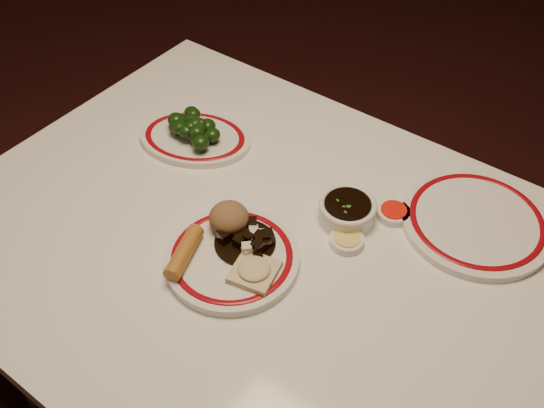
{
  "coord_description": "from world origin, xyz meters",
  "views": [
    {
      "loc": [
        0.45,
        -0.58,
        1.6
      ],
      "look_at": [
        -0.02,
        0.05,
        0.8
      ],
      "focal_mm": 40.0,
      "sensor_mm": 36.0,
      "label": 1
    }
  ],
  "objects_px": {
    "rice_mound": "(229,217)",
    "dining_table": "(265,273)",
    "broccoli_pile": "(193,128)",
    "soy_bowl": "(347,211)",
    "fried_wonton": "(254,270)",
    "stirfry_heap": "(248,238)",
    "main_plate": "(232,258)",
    "spring_roll": "(184,252)",
    "broccoli_plate": "(195,138)"
  },
  "relations": [
    {
      "from": "dining_table",
      "to": "rice_mound",
      "type": "xyz_separation_m",
      "value": [
        -0.06,
        -0.02,
        0.14
      ]
    },
    {
      "from": "broccoli_pile",
      "to": "stirfry_heap",
      "type": "bearing_deg",
      "value": -30.85
    },
    {
      "from": "dining_table",
      "to": "soy_bowl",
      "type": "distance_m",
      "value": 0.2
    },
    {
      "from": "main_plate",
      "to": "soy_bowl",
      "type": "distance_m",
      "value": 0.24
    },
    {
      "from": "spring_roll",
      "to": "stirfry_heap",
      "type": "distance_m",
      "value": 0.12
    },
    {
      "from": "rice_mound",
      "to": "broccoli_pile",
      "type": "xyz_separation_m",
      "value": [
        -0.23,
        0.16,
        -0.0
      ]
    },
    {
      "from": "spring_roll",
      "to": "broccoli_plate",
      "type": "distance_m",
      "value": 0.34
    },
    {
      "from": "broccoli_plate",
      "to": "spring_roll",
      "type": "bearing_deg",
      "value": -51.22
    },
    {
      "from": "fried_wonton",
      "to": "stirfry_heap",
      "type": "height_order",
      "value": "stirfry_heap"
    },
    {
      "from": "rice_mound",
      "to": "spring_roll",
      "type": "xyz_separation_m",
      "value": [
        -0.02,
        -0.1,
        -0.01
      ]
    },
    {
      "from": "main_plate",
      "to": "fried_wonton",
      "type": "height_order",
      "value": "fried_wonton"
    },
    {
      "from": "spring_roll",
      "to": "stirfry_heap",
      "type": "relative_size",
      "value": 0.99
    },
    {
      "from": "broccoli_pile",
      "to": "soy_bowl",
      "type": "xyz_separation_m",
      "value": [
        0.39,
        0.0,
        -0.02
      ]
    },
    {
      "from": "broccoli_pile",
      "to": "soy_bowl",
      "type": "distance_m",
      "value": 0.39
    },
    {
      "from": "rice_mound",
      "to": "fried_wonton",
      "type": "relative_size",
      "value": 0.83
    },
    {
      "from": "fried_wonton",
      "to": "broccoli_pile",
      "type": "height_order",
      "value": "broccoli_pile"
    },
    {
      "from": "main_plate",
      "to": "spring_roll",
      "type": "bearing_deg",
      "value": -139.87
    },
    {
      "from": "rice_mound",
      "to": "soy_bowl",
      "type": "height_order",
      "value": "rice_mound"
    },
    {
      "from": "main_plate",
      "to": "fried_wonton",
      "type": "distance_m",
      "value": 0.06
    },
    {
      "from": "rice_mound",
      "to": "soy_bowl",
      "type": "relative_size",
      "value": 0.68
    },
    {
      "from": "rice_mound",
      "to": "fried_wonton",
      "type": "xyz_separation_m",
      "value": [
        0.1,
        -0.06,
        -0.02
      ]
    },
    {
      "from": "broccoli_pile",
      "to": "soy_bowl",
      "type": "relative_size",
      "value": 1.21
    },
    {
      "from": "main_plate",
      "to": "dining_table",
      "type": "bearing_deg",
      "value": 75.73
    },
    {
      "from": "broccoli_pile",
      "to": "main_plate",
      "type": "bearing_deg",
      "value": -37.14
    },
    {
      "from": "fried_wonton",
      "to": "stirfry_heap",
      "type": "xyz_separation_m",
      "value": [
        -0.05,
        0.05,
        0.0
      ]
    },
    {
      "from": "broccoli_pile",
      "to": "dining_table",
      "type": "bearing_deg",
      "value": -25.13
    },
    {
      "from": "spring_roll",
      "to": "fried_wonton",
      "type": "distance_m",
      "value": 0.13
    },
    {
      "from": "broccoli_plate",
      "to": "soy_bowl",
      "type": "xyz_separation_m",
      "value": [
        0.39,
        -0.0,
        0.01
      ]
    },
    {
      "from": "rice_mound",
      "to": "broccoli_pile",
      "type": "relative_size",
      "value": 0.56
    },
    {
      "from": "dining_table",
      "to": "broccoli_pile",
      "type": "bearing_deg",
      "value": 154.87
    },
    {
      "from": "spring_roll",
      "to": "broccoli_plate",
      "type": "xyz_separation_m",
      "value": [
        -0.22,
        0.27,
        -0.02
      ]
    },
    {
      "from": "soy_bowl",
      "to": "dining_table",
      "type": "bearing_deg",
      "value": -122.68
    },
    {
      "from": "fried_wonton",
      "to": "broccoli_pile",
      "type": "xyz_separation_m",
      "value": [
        -0.34,
        0.22,
        0.01
      ]
    },
    {
      "from": "fried_wonton",
      "to": "spring_roll",
      "type": "bearing_deg",
      "value": -160.01
    },
    {
      "from": "rice_mound",
      "to": "dining_table",
      "type": "bearing_deg",
      "value": 18.56
    },
    {
      "from": "dining_table",
      "to": "stirfry_heap",
      "type": "height_order",
      "value": "stirfry_heap"
    },
    {
      "from": "stirfry_heap",
      "to": "soy_bowl",
      "type": "height_order",
      "value": "stirfry_heap"
    },
    {
      "from": "dining_table",
      "to": "broccoli_plate",
      "type": "xyz_separation_m",
      "value": [
        -0.3,
        0.14,
        0.1
      ]
    },
    {
      "from": "rice_mound",
      "to": "stirfry_heap",
      "type": "relative_size",
      "value": 0.66
    },
    {
      "from": "main_plate",
      "to": "stirfry_heap",
      "type": "xyz_separation_m",
      "value": [
        0.0,
        0.04,
        0.02
      ]
    },
    {
      "from": "spring_roll",
      "to": "broccoli_plate",
      "type": "relative_size",
      "value": 0.38
    },
    {
      "from": "spring_roll",
      "to": "fried_wonton",
      "type": "bearing_deg",
      "value": 1.14
    },
    {
      "from": "main_plate",
      "to": "broccoli_plate",
      "type": "height_order",
      "value": "main_plate"
    },
    {
      "from": "broccoli_plate",
      "to": "soy_bowl",
      "type": "relative_size",
      "value": 2.72
    },
    {
      "from": "broccoli_plate",
      "to": "broccoli_pile",
      "type": "height_order",
      "value": "broccoli_pile"
    },
    {
      "from": "soy_bowl",
      "to": "broccoli_pile",
      "type": "bearing_deg",
      "value": -179.7
    },
    {
      "from": "soy_bowl",
      "to": "fried_wonton",
      "type": "bearing_deg",
      "value": -102.94
    },
    {
      "from": "broccoli_plate",
      "to": "fried_wonton",
      "type": "bearing_deg",
      "value": -33.65
    },
    {
      "from": "broccoli_plate",
      "to": "soy_bowl",
      "type": "distance_m",
      "value": 0.39
    },
    {
      "from": "dining_table",
      "to": "rice_mound",
      "type": "distance_m",
      "value": 0.15
    }
  ]
}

